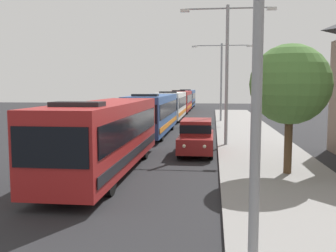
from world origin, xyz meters
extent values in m
cube|color=maroon|center=(-1.30, 11.91, 1.70)|extent=(2.50, 11.50, 2.70)
cube|color=black|center=(-0.03, 11.91, 2.05)|extent=(0.04, 10.58, 1.00)
cube|color=black|center=(-2.57, 11.91, 2.05)|extent=(0.04, 10.58, 1.00)
cube|color=black|center=(-1.30, 6.13, 2.00)|extent=(2.30, 0.04, 1.20)
cube|color=black|center=(-0.02, 11.91, 0.90)|extent=(0.03, 10.93, 0.36)
cube|color=black|center=(-1.30, 8.45, 3.13)|extent=(1.75, 0.90, 0.16)
cylinder|color=black|center=(-0.20, 8.34, 0.50)|extent=(0.28, 1.00, 1.00)
cylinder|color=black|center=(-2.40, 8.34, 0.50)|extent=(0.28, 1.00, 1.00)
cylinder|color=black|center=(-0.20, 15.07, 0.50)|extent=(0.28, 1.00, 1.00)
cylinder|color=black|center=(-2.40, 15.07, 0.50)|extent=(0.28, 1.00, 1.00)
cube|color=#284C8C|center=(-1.30, 25.02, 1.70)|extent=(2.50, 11.60, 2.70)
cube|color=black|center=(-0.03, 25.02, 2.05)|extent=(0.04, 10.67, 1.00)
cube|color=black|center=(-2.57, 25.02, 2.05)|extent=(0.04, 10.67, 1.00)
cube|color=black|center=(-1.30, 19.20, 2.00)|extent=(2.30, 0.04, 1.20)
cube|color=orange|center=(-0.02, 25.02, 0.90)|extent=(0.03, 11.02, 0.36)
cube|color=black|center=(-1.30, 21.54, 3.13)|extent=(1.75, 0.90, 0.16)
cylinder|color=black|center=(-0.20, 21.43, 0.50)|extent=(0.28, 1.00, 1.00)
cylinder|color=black|center=(-2.40, 21.43, 0.50)|extent=(0.28, 1.00, 1.00)
cylinder|color=black|center=(-0.20, 28.21, 0.50)|extent=(0.28, 1.00, 1.00)
cylinder|color=black|center=(-2.40, 28.21, 0.50)|extent=(0.28, 1.00, 1.00)
cube|color=silver|center=(-1.30, 37.99, 1.70)|extent=(2.50, 10.52, 2.70)
cube|color=black|center=(-0.03, 37.99, 2.05)|extent=(0.04, 9.68, 1.00)
cube|color=black|center=(-2.57, 37.99, 2.05)|extent=(0.04, 9.68, 1.00)
cube|color=black|center=(-1.30, 32.71, 2.00)|extent=(2.30, 0.04, 1.20)
cube|color=orange|center=(-0.02, 37.99, 0.90)|extent=(0.03, 10.00, 0.36)
cube|color=black|center=(-1.30, 34.84, 3.13)|extent=(1.75, 0.90, 0.16)
cylinder|color=black|center=(-0.20, 34.73, 0.50)|extent=(0.28, 1.00, 1.00)
cylinder|color=black|center=(-2.40, 34.73, 0.50)|extent=(0.28, 1.00, 1.00)
cylinder|color=black|center=(-0.20, 40.89, 0.50)|extent=(0.28, 1.00, 1.00)
cylinder|color=black|center=(-2.40, 40.89, 0.50)|extent=(0.28, 1.00, 1.00)
cube|color=maroon|center=(-1.30, 50.43, 1.70)|extent=(2.50, 11.10, 2.70)
cube|color=black|center=(-0.03, 50.43, 2.05)|extent=(0.04, 10.21, 1.00)
cube|color=black|center=(-2.57, 50.43, 2.05)|extent=(0.04, 10.21, 1.00)
cube|color=black|center=(-1.30, 44.86, 2.00)|extent=(2.30, 0.04, 1.20)
cube|color=orange|center=(-0.02, 50.43, 0.90)|extent=(0.03, 10.55, 0.36)
cube|color=black|center=(-1.30, 47.10, 3.13)|extent=(1.75, 0.90, 0.16)
cylinder|color=black|center=(-0.20, 46.99, 0.50)|extent=(0.28, 1.00, 1.00)
cylinder|color=black|center=(-2.40, 46.99, 0.50)|extent=(0.28, 1.00, 1.00)
cylinder|color=black|center=(-0.20, 53.48, 0.50)|extent=(0.28, 1.00, 1.00)
cylinder|color=black|center=(-2.40, 53.48, 0.50)|extent=(0.28, 1.00, 1.00)
cube|color=#284C8C|center=(-1.30, 62.49, 1.70)|extent=(2.50, 10.92, 2.70)
cube|color=black|center=(-0.03, 62.49, 2.05)|extent=(0.04, 10.05, 1.00)
cube|color=black|center=(-2.57, 62.49, 2.05)|extent=(0.04, 10.05, 1.00)
cube|color=black|center=(-1.30, 57.01, 2.00)|extent=(2.30, 0.04, 1.20)
cube|color=black|center=(-0.02, 62.49, 0.90)|extent=(0.03, 10.38, 0.36)
cube|color=black|center=(-1.30, 59.22, 3.13)|extent=(1.75, 0.90, 0.16)
cylinder|color=black|center=(-0.20, 59.11, 0.50)|extent=(0.28, 1.00, 1.00)
cylinder|color=black|center=(-2.40, 59.11, 0.50)|extent=(0.28, 1.00, 1.00)
cylinder|color=black|center=(-0.20, 65.50, 0.50)|extent=(0.28, 1.00, 1.00)
cylinder|color=black|center=(-2.40, 65.50, 0.50)|extent=(0.28, 1.00, 1.00)
cube|color=maroon|center=(2.40, 16.85, 0.70)|extent=(1.84, 4.76, 0.80)
cube|color=maroon|center=(2.40, 17.00, 1.50)|extent=(1.62, 2.76, 0.80)
cube|color=black|center=(2.40, 17.00, 1.50)|extent=(1.66, 2.86, 0.44)
sphere|color=#F9EFCC|center=(1.89, 14.45, 0.80)|extent=(0.18, 0.18, 0.18)
sphere|color=#F9EFCC|center=(2.91, 14.45, 0.80)|extent=(0.18, 0.18, 0.18)
cylinder|color=black|center=(1.58, 15.38, 0.35)|extent=(0.22, 0.70, 0.70)
cylinder|color=black|center=(3.22, 15.38, 0.35)|extent=(0.22, 0.70, 0.70)
cylinder|color=black|center=(1.58, 18.33, 0.35)|extent=(0.22, 0.70, 0.70)
cylinder|color=black|center=(3.22, 18.33, 0.35)|extent=(0.22, 0.70, 0.70)
cylinder|color=gray|center=(4.10, 3.13, 4.23)|extent=(0.20, 0.20, 8.15)
cylinder|color=gray|center=(4.10, 19.57, 4.36)|extent=(0.20, 0.20, 8.43)
cylinder|color=gray|center=(2.82, 19.57, 8.38)|extent=(2.56, 0.10, 0.10)
cube|color=silver|center=(1.54, 19.57, 8.30)|extent=(0.56, 0.28, 0.16)
cylinder|color=gray|center=(5.38, 19.57, 8.38)|extent=(2.56, 0.10, 0.10)
cube|color=silver|center=(6.66, 19.57, 8.30)|extent=(0.56, 0.28, 0.16)
cylinder|color=gray|center=(4.10, 36.02, 4.13)|extent=(0.20, 0.20, 7.95)
cylinder|color=gray|center=(2.71, 36.02, 7.90)|extent=(2.78, 0.10, 0.10)
cube|color=silver|center=(1.32, 36.02, 7.82)|extent=(0.56, 0.28, 0.16)
cylinder|color=gray|center=(5.49, 36.02, 7.90)|extent=(2.78, 0.10, 0.10)
cube|color=silver|center=(6.88, 36.02, 7.82)|extent=(0.56, 0.28, 0.16)
cylinder|color=#4C3823|center=(6.39, 11.91, 1.33)|extent=(0.32, 0.32, 2.36)
sphere|color=#4C7A38|center=(6.39, 11.91, 3.82)|extent=(3.27, 3.27, 3.27)
camera|label=1|loc=(3.30, -4.13, 3.73)|focal=40.92mm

